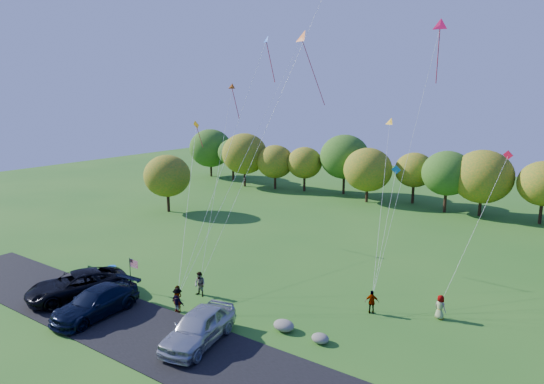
# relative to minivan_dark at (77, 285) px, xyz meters

# --- Properties ---
(ground) EXTENTS (140.00, 140.00, 0.00)m
(ground) POSITION_rel_minivan_dark_xyz_m (8.22, 3.39, -0.99)
(ground) COLOR #26611B
(ground) RESTS_ON ground
(asphalt_lane) EXTENTS (44.00, 6.00, 0.06)m
(asphalt_lane) POSITION_rel_minivan_dark_xyz_m (8.22, -0.61, -0.96)
(asphalt_lane) COLOR black
(asphalt_lane) RESTS_ON ground
(treeline) EXTENTS (75.92, 27.81, 8.11)m
(treeline) POSITION_rel_minivan_dark_xyz_m (8.67, 39.93, 3.56)
(treeline) COLOR #361F13
(treeline) RESTS_ON ground
(minivan_dark) EXTENTS (5.22, 7.37, 1.87)m
(minivan_dark) POSITION_rel_minivan_dark_xyz_m (0.00, 0.00, 0.00)
(minivan_dark) COLOR black
(minivan_dark) RESTS_ON asphalt_lane
(minivan_navy) EXTENTS (2.90, 6.25, 1.77)m
(minivan_navy) POSITION_rel_minivan_dark_xyz_m (3.45, -0.93, -0.05)
(minivan_navy) COLOR black
(minivan_navy) RESTS_ON asphalt_lane
(minivan_silver) EXTENTS (3.48, 6.14, 1.97)m
(minivan_silver) POSITION_rel_minivan_dark_xyz_m (11.35, 0.34, 0.05)
(minivan_silver) COLOR #ADB0B8
(minivan_silver) RESTS_ON asphalt_lane
(flyer_a) EXTENTS (0.71, 0.53, 1.79)m
(flyer_a) POSITION_rel_minivan_dark_xyz_m (7.30, 2.59, -0.10)
(flyer_a) COLOR #4C4C59
(flyer_a) RESTS_ON ground
(flyer_b) EXTENTS (0.86, 0.67, 1.77)m
(flyer_b) POSITION_rel_minivan_dark_xyz_m (6.73, 5.30, -0.11)
(flyer_b) COLOR #4C4C59
(flyer_b) RESTS_ON ground
(flyer_c) EXTENTS (1.08, 0.66, 1.63)m
(flyer_c) POSITION_rel_minivan_dark_xyz_m (7.29, 2.59, -0.18)
(flyer_c) COLOR #4C4C59
(flyer_c) RESTS_ON ground
(flyer_d) EXTENTS (1.00, 0.74, 1.57)m
(flyer_d) POSITION_rel_minivan_dark_xyz_m (17.85, 9.77, -0.21)
(flyer_d) COLOR #4C4C59
(flyer_d) RESTS_ON ground
(flyer_e) EXTENTS (0.91, 0.75, 1.59)m
(flyer_e) POSITION_rel_minivan_dark_xyz_m (21.74, 11.55, -0.20)
(flyer_e) COLOR #4C4C59
(flyer_e) RESTS_ON ground
(park_bench) EXTENTS (1.71, 0.45, 0.94)m
(park_bench) POSITION_rel_minivan_dark_xyz_m (-2.14, 3.02, -0.49)
(park_bench) COLOR #174019
(park_bench) RESTS_ON ground
(trash_barrel) EXTENTS (0.66, 0.66, 0.99)m
(trash_barrel) POSITION_rel_minivan_dark_xyz_m (-1.17, 3.77, -0.50)
(trash_barrel) COLOR blue
(trash_barrel) RESTS_ON ground
(flag_assembly) EXTENTS (0.92, 0.59, 2.48)m
(flag_assembly) POSITION_rel_minivan_dark_xyz_m (2.17, 3.12, 0.86)
(flag_assembly) COLOR black
(flag_assembly) RESTS_ON ground
(boulder_near) EXTENTS (1.35, 1.06, 0.68)m
(boulder_near) POSITION_rel_minivan_dark_xyz_m (14.48, 4.46, -0.66)
(boulder_near) COLOR gray
(boulder_near) RESTS_ON ground
(boulder_far) EXTENTS (1.06, 0.88, 0.55)m
(boulder_far) POSITION_rel_minivan_dark_xyz_m (17.00, 4.47, -0.72)
(boulder_far) COLOR slate
(boulder_far) RESTS_ON ground
(kites_aloft) EXTENTS (28.43, 5.59, 18.69)m
(kites_aloft) POSITION_rel_minivan_dark_xyz_m (11.05, 16.06, 17.46)
(kites_aloft) COLOR orange
(kites_aloft) RESTS_ON ground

